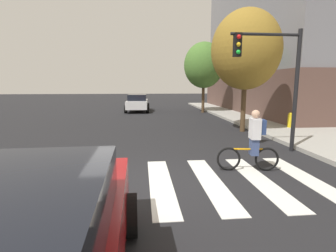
{
  "coord_description": "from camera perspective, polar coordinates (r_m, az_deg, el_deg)",
  "views": [
    {
      "loc": [
        -0.06,
        -5.97,
        2.37
      ],
      "look_at": [
        0.77,
        2.25,
        1.04
      ],
      "focal_mm": 27.89,
      "sensor_mm": 36.0,
      "label": 1
    }
  ],
  "objects": [
    {
      "name": "crosswalk_stripes",
      "position": [
        6.44,
        -1.59,
        -12.44
      ],
      "size": [
        7.94,
        3.6,
        0.01
      ],
      "color": "silver",
      "rests_on": "ground"
    },
    {
      "name": "street_tree_near",
      "position": [
        13.65,
        16.66,
        15.65
      ],
      "size": [
        3.34,
        3.34,
        5.93
      ],
      "color": "#4C3823",
      "rests_on": "ground"
    },
    {
      "name": "traffic_light_near",
      "position": [
        9.73,
        22.25,
        11.35
      ],
      "size": [
        2.47,
        0.28,
        4.2
      ],
      "color": "black",
      "rests_on": "ground"
    },
    {
      "name": "sedan_mid",
      "position": [
        23.09,
        -6.69,
        5.1
      ],
      "size": [
        2.16,
        4.38,
        1.49
      ],
      "color": "silver",
      "rests_on": "ground"
    },
    {
      "name": "ground_plane",
      "position": [
        6.42,
        -4.94,
        -12.57
      ],
      "size": [
        120.0,
        120.0,
        0.0
      ],
      "primitive_type": "plane",
      "color": "black"
    },
    {
      "name": "fire_hydrant",
      "position": [
        14.93,
        25.09,
        1.19
      ],
      "size": [
        0.33,
        0.22,
        0.78
      ],
      "color": "gold",
      "rests_on": "sidewalk"
    },
    {
      "name": "street_tree_mid",
      "position": [
        22.19,
        7.83,
        13.01
      ],
      "size": [
        3.25,
        3.25,
        5.78
      ],
      "color": "#4C3823",
      "rests_on": "ground"
    },
    {
      "name": "cyclist",
      "position": [
        7.49,
        18.11,
        -3.1
      ],
      "size": [
        1.7,
        0.39,
        1.69
      ],
      "color": "black",
      "rests_on": "ground"
    }
  ]
}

